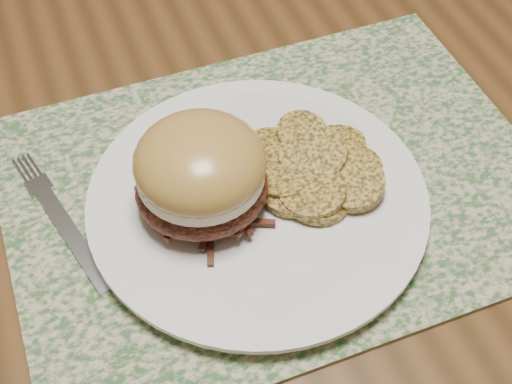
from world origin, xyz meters
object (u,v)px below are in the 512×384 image
at_px(dining_table, 382,191).
at_px(fork, 61,218).
at_px(dinner_plate, 258,201).
at_px(pork_sandwich, 201,173).

height_order(dining_table, fork, fork).
relative_size(dining_table, dinner_plate, 5.77).
xyz_separation_m(dining_table, pork_sandwich, (-0.19, -0.03, 0.14)).
height_order(dining_table, pork_sandwich, pork_sandwich).
bearing_deg(dinner_plate, fork, 163.50).
height_order(dinner_plate, fork, dinner_plate).
bearing_deg(dinner_plate, pork_sandwich, 171.68).
height_order(dining_table, dinner_plate, dinner_plate).
relative_size(dining_table, fork, 9.14).
distance_m(dining_table, fork, 0.31).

